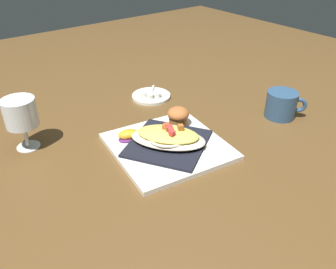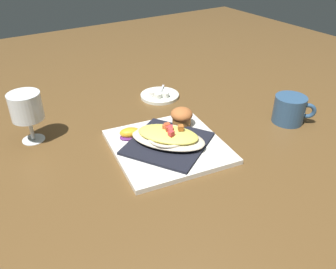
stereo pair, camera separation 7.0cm
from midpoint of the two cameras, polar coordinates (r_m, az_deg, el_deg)
The scene contains 13 objects.
ground_plane at distance 0.91m, azimuth 2.19°, elevation -2.36°, with size 2.60×2.60×0.00m, color brown.
square_plate at distance 0.91m, azimuth 2.20°, elevation -2.02°, with size 0.28×0.28×0.01m, color white.
folded_napkin at distance 0.90m, azimuth 2.21°, elevation -1.49°, with size 0.19×0.20×0.01m, color black.
gratin_dish at distance 0.89m, azimuth 2.25°, elevation -0.39°, with size 0.22×0.21×0.05m.
muffin at distance 0.98m, azimuth 4.30°, elevation 2.93°, with size 0.06×0.06×0.05m.
orange_garnish at distance 0.93m, azimuth -4.16°, elevation 0.17°, with size 0.05×0.07×0.03m.
coffee_mug at distance 1.09m, azimuth 21.09°, elevation 3.60°, with size 0.10×0.10×0.08m.
stemmed_glass at distance 0.96m, azimuth -20.35°, elevation 3.92°, with size 0.08×0.08×0.14m.
creamer_saucer at distance 1.18m, azimuth 0.33°, elevation 6.37°, with size 0.13×0.13×0.01m, color white.
spoon at distance 1.19m, azimuth 0.38°, elevation 6.89°, with size 0.07×0.07×0.01m.
creamer_cup_0 at distance 1.17m, azimuth -0.94°, elevation 6.66°, with size 0.02×0.02×0.02m, color white.
creamer_cup_1 at distance 1.15m, azimuth 0.09°, elevation 6.35°, with size 0.02×0.02×0.02m, color white.
creamer_cup_2 at distance 1.16m, azimuth 1.30°, elevation 6.49°, with size 0.02×0.02×0.02m, color white.
Camera 2 is at (0.64, -0.41, 0.51)m, focal length 37.08 mm.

